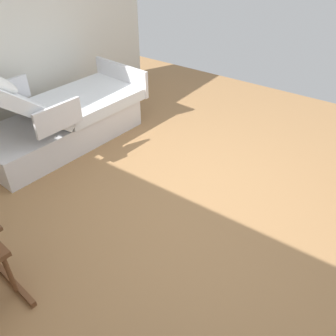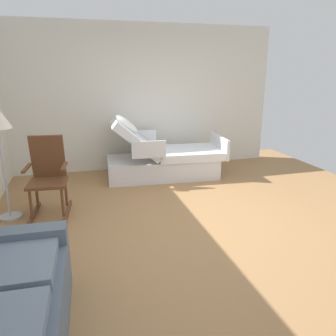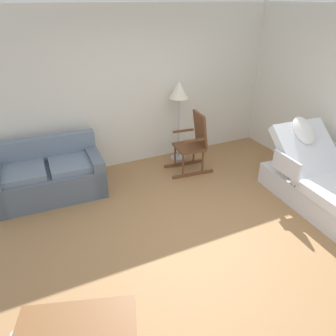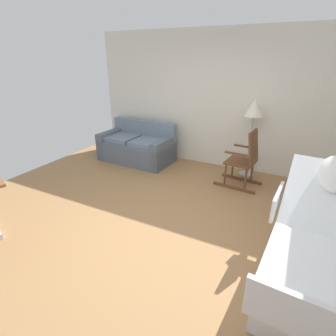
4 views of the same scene
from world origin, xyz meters
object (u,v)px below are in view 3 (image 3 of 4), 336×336
couch (49,177)px  rocking_chair (193,144)px  hospital_bed (326,188)px  floor_lamp (179,95)px

couch → rocking_chair: 2.43m
hospital_bed → floor_lamp: 2.80m
hospital_bed → floor_lamp: floor_lamp is taller
hospital_bed → rocking_chair: (-1.15, 1.87, 0.19)m
hospital_bed → floor_lamp: (-1.18, 2.38, 0.91)m
couch → rocking_chair: rocking_chair is taller
rocking_chair → floor_lamp: floor_lamp is taller
hospital_bed → couch: size_ratio=1.30×
hospital_bed → floor_lamp: size_ratio=1.44×
hospital_bed → floor_lamp: bearing=116.3°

